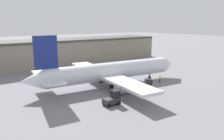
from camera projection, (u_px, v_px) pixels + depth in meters
The scene contains 6 objects.
ground_plane at pixel (112, 85), 47.43m from camera, with size 400.00×400.00×0.00m, color slate.
terminal_building at pixel (44, 53), 68.11m from camera, with size 82.66×12.87×8.04m.
airplane at pixel (108, 72), 46.32m from camera, with size 36.21×30.80×11.04m.
ground_crew_worker at pixel (160, 79), 49.04m from camera, with size 0.36×0.36×1.63m.
baggage_tug at pixel (113, 98), 35.80m from camera, with size 2.76×1.88×2.37m.
belt_loader_truck at pixel (146, 85), 43.25m from camera, with size 2.95×2.46×2.35m.
Camera 1 is at (-27.04, -36.81, 13.19)m, focal length 35.00 mm.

